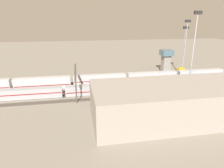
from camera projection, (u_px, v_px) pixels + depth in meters
ground_plane at (102, 89)px, 82.62m from camera, size 400.00×400.00×0.00m
track_bed_0 at (99, 82)px, 91.94m from camera, size 140.00×2.80×0.12m
track_bed_1 at (101, 86)px, 87.27m from camera, size 140.00×2.80×0.12m
track_bed_2 at (102, 89)px, 82.60m from camera, size 140.00×2.80×0.12m
track_bed_3 at (104, 93)px, 77.93m from camera, size 140.00×2.80×0.12m
track_bed_4 at (106, 98)px, 73.26m from camera, size 140.00×2.80×0.12m
train_on_track_3 at (90, 90)px, 76.38m from camera, size 114.80×3.06×4.40m
train_on_track_0 at (185, 74)px, 98.59m from camera, size 10.00×3.00×5.00m
train_on_track_1 at (100, 80)px, 86.42m from camera, size 119.80×3.06×5.00m
light_mast_0 at (186, 42)px, 95.53m from camera, size 2.80×0.70×27.98m
light_mast_1 at (194, 46)px, 68.98m from camera, size 2.80×0.70×30.92m
light_mast_2 at (184, 45)px, 97.25m from camera, size 2.80×0.70×24.95m
signal_gantry at (76, 74)px, 78.49m from camera, size 0.70×25.00×8.80m
maintenance_shed at (183, 101)px, 58.21m from camera, size 54.07×20.74×10.20m
control_tower at (166, 59)px, 106.71m from camera, size 6.00×6.00×12.53m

